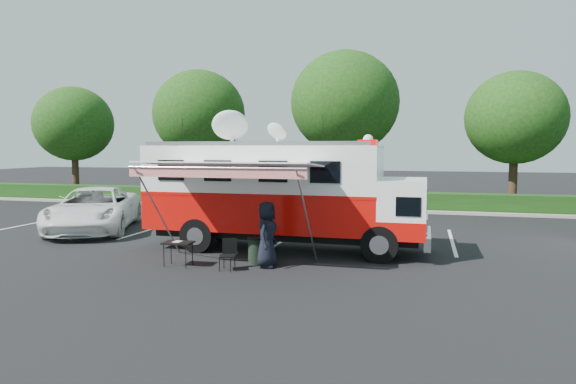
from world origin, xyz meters
name	(u,v)px	position (x,y,z in m)	size (l,w,h in m)	color
ground_plane	(284,250)	(0.00, 0.00, 0.00)	(120.00, 120.00, 0.00)	black
back_border	(365,119)	(1.14, 12.90, 5.00)	(60.00, 6.14, 8.87)	#9E998E
stall_lines	(292,234)	(-0.50, 3.00, 0.00)	(24.12, 5.50, 0.01)	silver
command_truck	(282,193)	(-0.08, 0.00, 1.91)	(9.27, 2.55, 4.45)	black
awning	(228,167)	(-0.91, -2.65, 2.87)	(5.06, 2.62, 3.06)	white
white_suv	(95,231)	(-8.58, 1.81, 0.00)	(2.93, 6.36, 1.77)	white
person	(267,267)	(0.17, -2.49, 0.00)	(0.92, 0.60, 1.89)	black
folding_table	(178,244)	(-2.32, -3.05, 0.66)	(0.86, 0.63, 0.71)	black
folding_chair	(228,252)	(-0.77, -3.06, 0.51)	(0.55, 0.58, 0.87)	black
trash_bin	(256,250)	(-0.27, -2.13, 0.39)	(0.52, 0.52, 0.78)	black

